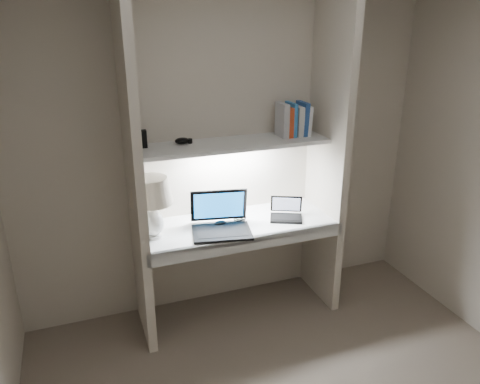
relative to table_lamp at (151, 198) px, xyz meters
name	(u,v)px	position (x,y,z in m)	size (l,w,h in m)	color
back_wall	(226,151)	(0.63, 0.30, 0.18)	(3.20, 0.01, 2.50)	beige
alcove_panel_left	(134,172)	(-0.10, 0.03, 0.18)	(0.06, 0.55, 2.50)	beige
alcove_panel_right	(328,151)	(1.36, 0.03, 0.18)	(0.06, 0.55, 2.50)	beige
desk	(238,225)	(0.63, 0.03, -0.32)	(1.40, 0.55, 0.04)	white
desk_apron	(251,243)	(0.63, -0.23, -0.35)	(1.46, 0.03, 0.10)	silver
shelf	(233,144)	(0.63, 0.12, 0.28)	(1.40, 0.36, 0.03)	silver
strip_light	(233,147)	(0.63, 0.12, 0.26)	(0.60, 0.04, 0.01)	white
table_lamp	(151,198)	(0.00, 0.00, 0.00)	(0.30, 0.30, 0.44)	white
laptop_main	(221,222)	(0.48, -0.05, -0.24)	(0.47, 0.43, 0.28)	black
laptop_netbook	(286,213)	(1.01, -0.01, -0.26)	(0.30, 0.29, 0.16)	black
speaker	(208,206)	(0.47, 0.25, -0.23)	(0.10, 0.07, 0.13)	silver
mouse	(220,223)	(0.49, 0.02, -0.28)	(0.10, 0.06, 0.04)	black
cable_coil	(240,218)	(0.68, 0.09, -0.29)	(0.09, 0.09, 0.01)	black
sticky_note	(153,237)	(-0.01, 0.00, -0.29)	(0.07, 0.07, 0.00)	yellow
book_row	(293,120)	(1.12, 0.15, 0.42)	(0.24, 0.17, 0.25)	white
shelf_box	(142,139)	(-0.01, 0.20, 0.36)	(0.07, 0.05, 0.12)	black
shelf_gadget	(182,141)	(0.28, 0.20, 0.32)	(0.11, 0.08, 0.05)	black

